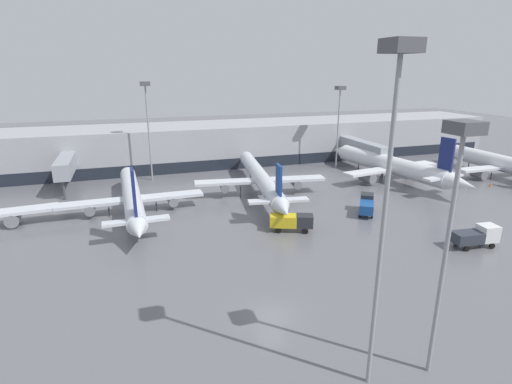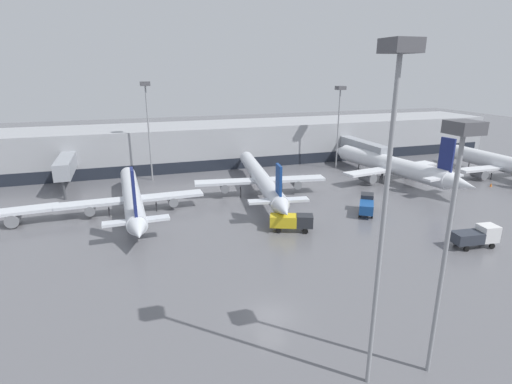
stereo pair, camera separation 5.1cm
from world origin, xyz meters
name	(u,v)px [view 1 (the left image)]	position (x,y,z in m)	size (l,w,h in m)	color
ground_plane	(272,316)	(0.00, 0.00, 0.00)	(320.00, 320.00, 0.00)	slate
terminal_building	(177,146)	(-0.06, 61.80, 4.50)	(160.00, 31.96, 9.00)	#9EA0A5
parked_jet_0	(261,178)	(10.67, 34.35, 3.07)	(22.87, 38.27, 8.55)	silver
parked_jet_1	(132,197)	(-10.85, 31.90, 2.58)	(21.63, 33.87, 9.60)	silver
parked_jet_3	(504,164)	(61.18, 30.16, 2.78)	(21.31, 32.94, 9.80)	silver
parked_jet_4	(392,166)	(38.38, 35.41, 2.99)	(22.19, 35.79, 10.16)	silver
service_truck_0	(477,235)	(29.07, 5.76, 1.49)	(5.87, 2.66, 2.72)	#2D333D
service_truck_1	(291,221)	(9.36, 17.55, 1.46)	(6.07, 3.99, 2.34)	gold
service_truck_2	(367,204)	(22.90, 20.33, 1.50)	(4.76, 5.75, 2.69)	#19478C
traffic_cone_1	(491,185)	(53.52, 25.79, 0.35)	(0.38, 0.38, 0.71)	orange
apron_light_mast_0	(456,182)	(8.51, -9.89, 14.32)	(1.80, 1.80, 18.12)	gray
apron_light_mast_1	(339,104)	(33.09, 48.04, 14.05)	(1.80, 1.80, 17.74)	gray
apron_light_mast_2	(392,136)	(3.72, -9.45, 17.40)	(1.80, 1.80, 22.70)	gray
apron_light_mast_5	(146,104)	(-6.60, 50.49, 14.87)	(1.80, 1.80, 18.93)	gray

